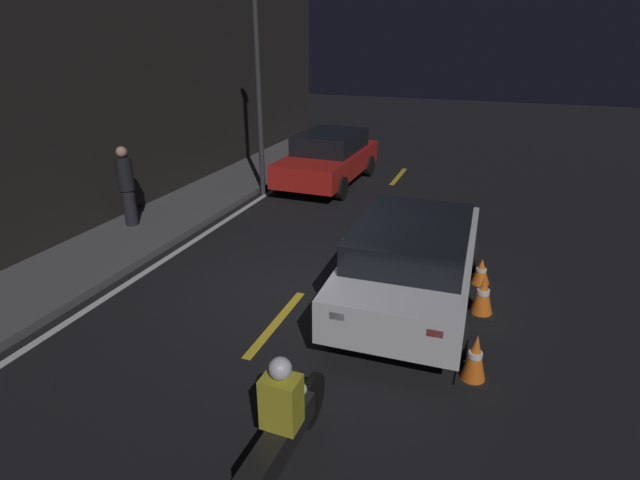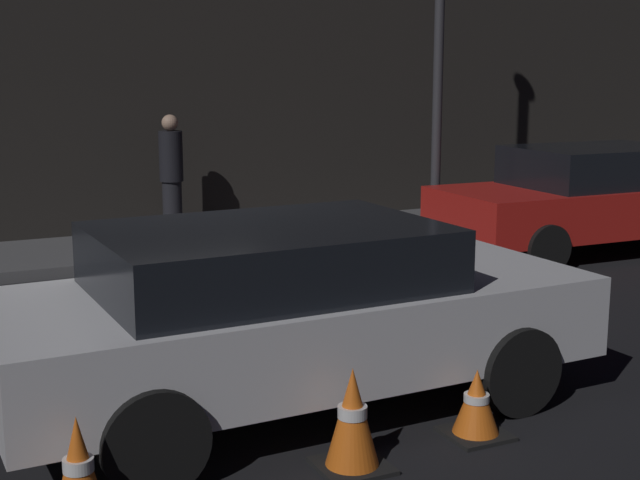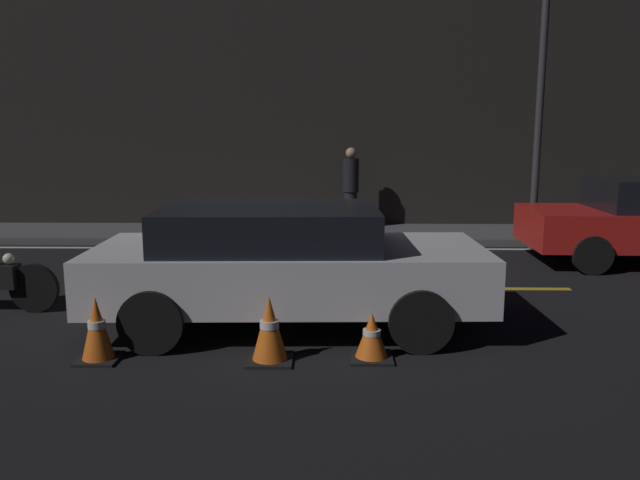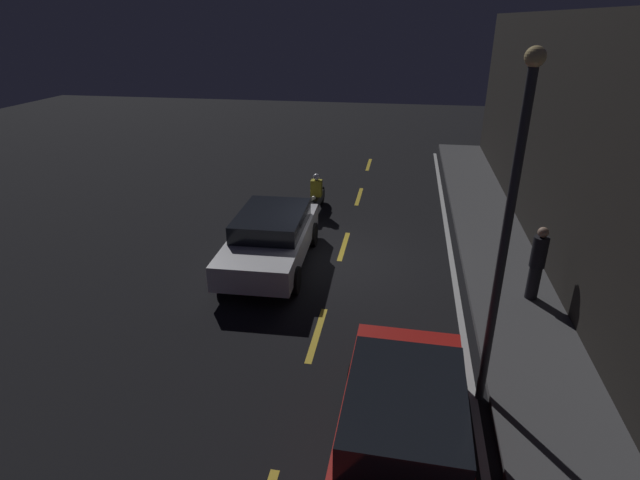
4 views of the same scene
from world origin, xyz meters
name	(u,v)px [view 2 (image 2 of 4)]	position (x,y,z in m)	size (l,w,h in m)	color
ground_plane	(170,349)	(0.00, 0.00, 0.00)	(56.00, 56.00, 0.00)	black
raised_curb	(80,255)	(0.00, 4.30, 0.07)	(28.00, 2.03, 0.15)	#4C4C4F
building_front	(53,26)	(0.00, 5.47, 3.14)	(28.00, 0.30, 6.28)	black
lane_dash_c	(59,364)	(-1.00, 0.00, 0.00)	(2.00, 0.14, 0.01)	gold
lane_dash_d	(481,306)	(3.50, 0.00, 0.00)	(2.00, 0.14, 0.01)	gold
lane_solid_kerb	(100,279)	(0.00, 3.04, 0.00)	(25.20, 0.14, 0.01)	silver
sedan_white	(289,309)	(0.44, -1.78, 0.78)	(4.57, 2.13, 1.43)	silver
taxi_red	(587,197)	(6.56, 1.80, 0.78)	(4.24, 2.01, 1.48)	red
traffic_cone_near	(79,474)	(-1.36, -2.95, 0.33)	(0.41, 0.41, 0.67)	black
traffic_cone_mid	(352,420)	(0.38, -2.94, 0.33)	(0.46, 0.46, 0.68)	black
traffic_cone_far	(476,404)	(1.41, -2.85, 0.24)	(0.43, 0.43, 0.49)	black
pedestrian	(171,175)	(1.41, 4.67, 1.05)	(0.34, 0.34, 1.76)	black
street_lamp	(439,19)	(4.90, 3.14, 3.24)	(0.28, 0.28, 5.76)	#333338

